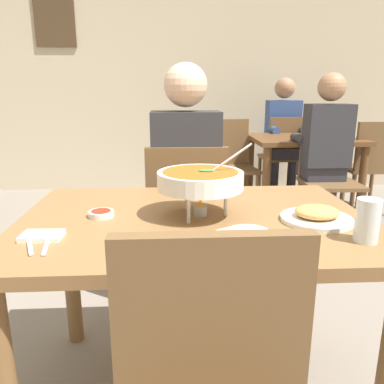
% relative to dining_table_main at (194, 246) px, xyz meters
% --- Properties ---
extents(cafe_rear_partition, '(10.00, 0.10, 3.00)m').
position_rel_dining_table_main_xyz_m(cafe_rear_partition, '(0.00, 3.40, 0.87)').
color(cafe_rear_partition, beige).
rests_on(cafe_rear_partition, ground_plane).
extents(picture_frame_hung, '(0.44, 0.03, 0.56)m').
position_rel_dining_table_main_xyz_m(picture_frame_hung, '(-1.33, 3.34, 1.29)').
color(picture_frame_hung, '#4C3823').
extents(dining_table_main, '(1.22, 0.86, 0.74)m').
position_rel_dining_table_main_xyz_m(dining_table_main, '(0.00, 0.00, 0.00)').
color(dining_table_main, brown).
rests_on(dining_table_main, ground_plane).
extents(chair_diner_main, '(0.44, 0.44, 0.90)m').
position_rel_dining_table_main_xyz_m(chair_diner_main, '(-0.00, 0.71, -0.12)').
color(chair_diner_main, brown).
rests_on(chair_diner_main, ground_plane).
extents(diner_main, '(0.40, 0.45, 1.31)m').
position_rel_dining_table_main_xyz_m(diner_main, '(0.00, 0.75, 0.12)').
color(diner_main, '#2D2D38').
rests_on(diner_main, ground_plane).
extents(curry_bowl, '(0.33, 0.30, 0.26)m').
position_rel_dining_table_main_xyz_m(curry_bowl, '(0.02, 0.01, 0.24)').
color(curry_bowl, silver).
rests_on(curry_bowl, dining_table_main).
extents(rice_plate, '(0.24, 0.24, 0.06)m').
position_rel_dining_table_main_xyz_m(rice_plate, '(0.13, -0.27, 0.13)').
color(rice_plate, white).
rests_on(rice_plate, dining_table_main).
extents(appetizer_plate, '(0.24, 0.24, 0.06)m').
position_rel_dining_table_main_xyz_m(appetizer_plate, '(0.41, -0.07, 0.13)').
color(appetizer_plate, white).
rests_on(appetizer_plate, dining_table_main).
extents(sauce_dish, '(0.09, 0.09, 0.02)m').
position_rel_dining_table_main_xyz_m(sauce_dish, '(-0.33, 0.02, 0.12)').
color(sauce_dish, white).
rests_on(sauce_dish, dining_table_main).
extents(napkin_folded, '(0.12, 0.08, 0.02)m').
position_rel_dining_table_main_xyz_m(napkin_folded, '(-0.47, -0.18, 0.12)').
color(napkin_folded, white).
rests_on(napkin_folded, dining_table_main).
extents(fork_utensil, '(0.08, 0.16, 0.01)m').
position_rel_dining_table_main_xyz_m(fork_utensil, '(-0.49, -0.23, 0.12)').
color(fork_utensil, silver).
rests_on(fork_utensil, dining_table_main).
extents(spoon_utensil, '(0.04, 0.17, 0.01)m').
position_rel_dining_table_main_xyz_m(spoon_utensil, '(-0.44, -0.23, 0.12)').
color(spoon_utensil, silver).
rests_on(spoon_utensil, dining_table_main).
extents(drink_glass, '(0.07, 0.07, 0.13)m').
position_rel_dining_table_main_xyz_m(drink_glass, '(0.49, -0.26, 0.17)').
color(drink_glass, silver).
rests_on(drink_glass, dining_table_main).
extents(dining_table_far, '(1.00, 0.80, 0.74)m').
position_rel_dining_table_main_xyz_m(dining_table_far, '(1.20, 2.31, -0.02)').
color(dining_table_far, brown).
rests_on(dining_table_far, ground_plane).
extents(chair_bg_left, '(0.46, 0.46, 0.90)m').
position_rel_dining_table_main_xyz_m(chair_bg_left, '(1.18, 2.86, -0.12)').
color(chair_bg_left, brown).
rests_on(chair_bg_left, ground_plane).
extents(chair_bg_middle, '(0.45, 0.45, 0.90)m').
position_rel_dining_table_main_xyz_m(chair_bg_middle, '(1.23, 1.78, -0.12)').
color(chair_bg_middle, brown).
rests_on(chair_bg_middle, ground_plane).
extents(chair_bg_right, '(0.44, 0.44, 0.90)m').
position_rel_dining_table_main_xyz_m(chair_bg_right, '(1.83, 2.21, -0.12)').
color(chair_bg_right, brown).
rests_on(chair_bg_right, ground_plane).
extents(chair_bg_corner, '(0.49, 0.49, 0.90)m').
position_rel_dining_table_main_xyz_m(chair_bg_corner, '(0.51, 2.41, -0.12)').
color(chair_bg_corner, brown).
rests_on(chair_bg_corner, ground_plane).
extents(patron_bg_left, '(0.40, 0.45, 1.31)m').
position_rel_dining_table_main_xyz_m(patron_bg_left, '(1.17, 2.89, 0.12)').
color(patron_bg_left, '#2D2D38').
rests_on(patron_bg_left, ground_plane).
extents(patron_bg_middle, '(0.40, 0.45, 1.31)m').
position_rel_dining_table_main_xyz_m(patron_bg_middle, '(1.19, 1.79, 0.12)').
color(patron_bg_middle, '#2D2D38').
rests_on(patron_bg_middle, ground_plane).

